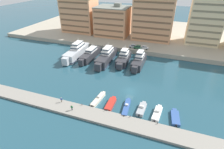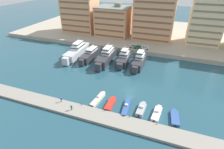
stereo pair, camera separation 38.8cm
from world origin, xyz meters
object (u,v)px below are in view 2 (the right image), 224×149
(car_green_left, at_px, (138,47))
(pedestrian_near_edge, at_px, (61,99))
(motorboat_blue_mid_left, at_px, (126,107))
(car_white_mid_left, at_px, (145,47))
(yacht_charcoal_mid_left, at_px, (107,56))
(yacht_charcoal_left, at_px, (91,54))
(yacht_charcoal_center_left, at_px, (124,58))
(yacht_silver_far_left, at_px, (77,51))
(pedestrian_mid_deck, at_px, (71,107))
(yacht_charcoal_center, at_px, (139,61))
(motorboat_blue_center_right, at_px, (175,118))
(motorboat_white_center, at_px, (157,114))
(motorboat_cream_far_left, at_px, (98,99))
(motorboat_grey_center_left, at_px, (141,109))
(motorboat_red_left, at_px, (110,104))
(car_silver_far_left, at_px, (134,46))

(car_green_left, xyz_separation_m, pedestrian_near_edge, (-13.41, -48.34, -1.34))
(motorboat_blue_mid_left, relative_size, car_white_mid_left, 2.04)
(pedestrian_near_edge, bearing_deg, yacht_charcoal_mid_left, 86.57)
(yacht_charcoal_left, height_order, pedestrian_near_edge, yacht_charcoal_left)
(yacht_charcoal_center_left, xyz_separation_m, pedestrian_near_edge, (-9.80, -34.75, -0.42))
(yacht_silver_far_left, height_order, pedestrian_mid_deck, yacht_silver_far_left)
(yacht_charcoal_center, relative_size, motorboat_blue_mid_left, 1.97)
(motorboat_blue_center_right, bearing_deg, motorboat_blue_mid_left, -177.46)
(yacht_charcoal_left, distance_m, motorboat_white_center, 45.50)
(yacht_charcoal_left, distance_m, pedestrian_near_edge, 34.45)
(motorboat_cream_far_left, xyz_separation_m, car_white_mid_left, (6.53, 43.68, 2.52))
(motorboat_grey_center_left, bearing_deg, yacht_silver_far_left, 143.09)
(pedestrian_mid_deck, bearing_deg, motorboat_white_center, 16.63)
(yacht_charcoal_center_left, bearing_deg, yacht_charcoal_left, -176.78)
(motorboat_blue_center_right, bearing_deg, motorboat_cream_far_left, 179.91)
(motorboat_red_left, height_order, motorboat_grey_center_left, motorboat_grey_center_left)
(yacht_charcoal_mid_left, distance_m, yacht_charcoal_center_left, 7.95)
(yacht_silver_far_left, relative_size, pedestrian_near_edge, 13.33)
(pedestrian_near_edge, bearing_deg, motorboat_white_center, 9.78)
(yacht_charcoal_center_left, bearing_deg, motorboat_white_center, -57.69)
(pedestrian_near_edge, bearing_deg, yacht_charcoal_center, 63.62)
(car_silver_far_left, bearing_deg, motorboat_red_left, -85.10)
(motorboat_grey_center_left, relative_size, motorboat_blue_center_right, 0.95)
(motorboat_blue_mid_left, distance_m, motorboat_grey_center_left, 4.54)
(car_silver_far_left, height_order, car_green_left, same)
(yacht_silver_far_left, relative_size, motorboat_blue_center_right, 3.21)
(yacht_charcoal_center, bearing_deg, car_green_left, 104.24)
(yacht_charcoal_center, distance_m, pedestrian_near_edge, 38.24)
(pedestrian_near_edge, bearing_deg, motorboat_blue_center_right, 8.87)
(yacht_silver_far_left, relative_size, yacht_charcoal_center, 1.34)
(motorboat_blue_center_right, xyz_separation_m, car_silver_far_left, (-22.84, 43.69, 2.66))
(yacht_silver_far_left, height_order, car_green_left, yacht_silver_far_left)
(yacht_charcoal_center, height_order, motorboat_white_center, yacht_charcoal_center)
(motorboat_cream_far_left, bearing_deg, yacht_silver_far_left, 129.91)
(yacht_charcoal_mid_left, relative_size, car_white_mid_left, 5.16)
(motorboat_white_center, xyz_separation_m, car_green_left, (-15.25, 43.40, 2.48))
(yacht_charcoal_center_left, relative_size, motorboat_grey_center_left, 2.39)
(motorboat_blue_mid_left, xyz_separation_m, pedestrian_near_edge, (-19.60, -4.63, 1.23))
(motorboat_grey_center_left, bearing_deg, motorboat_blue_mid_left, -170.80)
(motorboat_red_left, xyz_separation_m, pedestrian_near_edge, (-14.59, -4.50, 1.22))
(pedestrian_mid_deck, bearing_deg, yacht_silver_far_left, 117.54)
(yacht_silver_far_left, distance_m, yacht_charcoal_center_left, 23.56)
(yacht_charcoal_mid_left, xyz_separation_m, yacht_charcoal_center_left, (7.81, 1.48, -0.27))
(motorboat_red_left, bearing_deg, pedestrian_near_edge, -162.87)
(motorboat_blue_mid_left, bearing_deg, motorboat_red_left, -178.49)
(motorboat_white_center, distance_m, car_green_left, 46.07)
(yacht_charcoal_center, distance_m, motorboat_grey_center_left, 29.80)
(pedestrian_near_edge, bearing_deg, pedestrian_mid_deck, -23.22)
(yacht_charcoal_center, xyz_separation_m, pedestrian_mid_deck, (-12.01, -36.39, -0.51))
(yacht_charcoal_mid_left, relative_size, motorboat_cream_far_left, 2.56)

